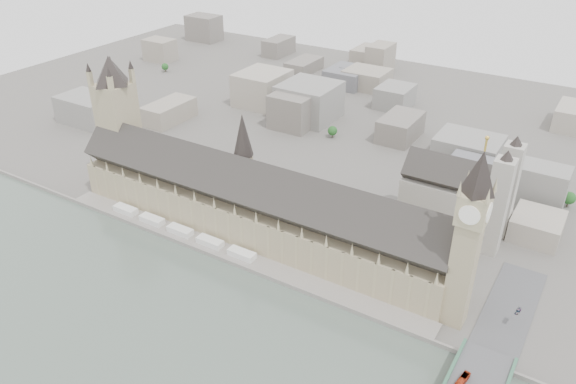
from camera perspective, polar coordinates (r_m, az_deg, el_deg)
The scene contains 13 objects.
ground at distance 361.09m, azimuth -5.33°, elevation -5.75°, with size 900.00×900.00×0.00m, color #595651.
embankment_wall at distance 350.76m, azimuth -6.80°, elevation -6.74°, with size 600.00×1.50×3.00m, color slate.
river_terrace at distance 355.74m, azimuth -6.06°, elevation -6.21°, with size 270.00×15.00×2.00m, color slate.
terrace_tents at distance 376.50m, azimuth -10.90°, elevation -3.85°, with size 118.00×7.00×4.00m.
palace_of_westminster at distance 361.91m, azimuth -3.64°, elevation -1.30°, with size 265.00×40.73×55.44m.
elizabeth_tower at distance 286.35m, azimuth 17.98°, elevation -3.63°, with size 17.00×17.00×107.50m.
victoria_tower at distance 427.40m, azimuth -16.93°, elevation 7.31°, with size 30.00×30.00×100.00m.
central_tower at distance 355.16m, azimuth -4.57°, elevation 4.47°, with size 13.00×13.00×48.00m.
westminster_abbey at distance 381.37m, azimuth 16.91°, elevation -0.50°, with size 68.00×36.00×64.00m.
city_skyline_inland at distance 544.51m, azimuth 10.23°, elevation 8.78°, with size 720.00×360.00×38.00m, color gray, non-canonical shape.
park_trees at distance 403.11m, azimuth -1.46°, elevation -0.27°, with size 110.00×30.00×15.00m, color #1B4B1A, non-canonical shape.
red_bus_north at distance 274.09m, azimuth 17.24°, elevation -17.86°, with size 2.81×12.00×3.34m, color #B23014.
car_approach at distance 319.79m, azimuth 22.32°, elevation -11.14°, with size 2.18×5.36×1.55m, color gray.
Camera 1 is at (182.69, -231.88, 207.94)m, focal length 35.00 mm.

